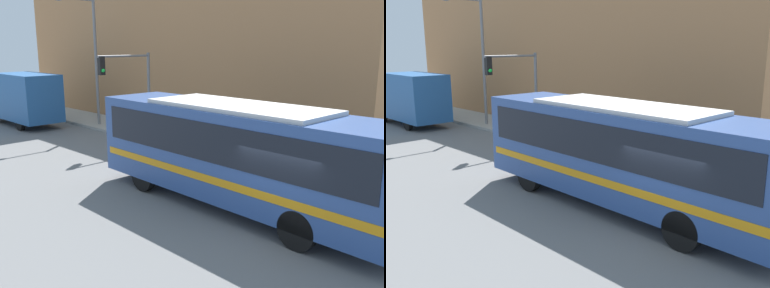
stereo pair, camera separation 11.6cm
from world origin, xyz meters
TOP-DOWN VIEW (x-y plane):
  - ground_plane at (0.00, 0.00)m, footprint 120.00×120.00m
  - sidewalk at (6.11, 20.00)m, footprint 3.22×70.00m
  - building_facade at (10.72, 15.68)m, footprint 6.00×29.35m
  - city_bus at (0.52, 2.38)m, footprint 2.83×11.02m
  - delivery_truck at (2.21, 21.53)m, footprint 2.41×6.74m
  - fire_hydrant at (5.10, 4.96)m, footprint 0.21×0.29m
  - traffic_light_pole at (4.04, 12.39)m, footprint 3.28×0.35m
  - parking_meter at (5.10, 8.52)m, footprint 0.14×0.14m
  - street_lamp at (5.01, 17.63)m, footprint 2.72×0.28m

SIDE VIEW (x-z plane):
  - ground_plane at x=0.00m, z-range 0.00..0.00m
  - sidewalk at x=6.11m, z-range 0.00..0.16m
  - fire_hydrant at x=5.10m, z-range 0.16..0.91m
  - parking_meter at x=5.10m, z-range 0.38..1.61m
  - delivery_truck at x=2.21m, z-range 0.12..3.51m
  - city_bus at x=0.52m, z-range 0.28..3.67m
  - traffic_light_pole at x=4.04m, z-range 1.06..5.66m
  - street_lamp at x=5.01m, z-range 0.87..8.61m
  - building_facade at x=10.72m, z-range 0.00..9.83m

